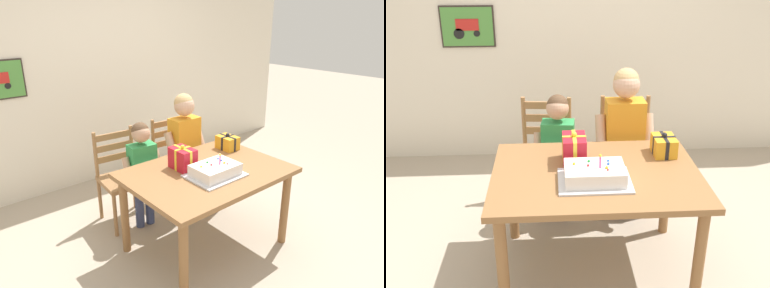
# 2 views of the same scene
# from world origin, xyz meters

# --- Properties ---
(ground_plane) EXTENTS (20.00, 20.00, 0.00)m
(ground_plane) POSITION_xyz_m (0.00, 0.00, 0.00)
(ground_plane) COLOR tan
(back_wall) EXTENTS (6.40, 0.11, 2.60)m
(back_wall) POSITION_xyz_m (-0.00, 1.96, 1.30)
(back_wall) COLOR silver
(back_wall) RESTS_ON ground
(dining_table) EXTENTS (1.31, 0.96, 0.75)m
(dining_table) POSITION_xyz_m (0.00, 0.00, 0.65)
(dining_table) COLOR olive
(dining_table) RESTS_ON ground
(birthday_cake) EXTENTS (0.44, 0.34, 0.19)m
(birthday_cake) POSITION_xyz_m (-0.02, -0.12, 0.79)
(birthday_cake) COLOR silver
(birthday_cake) RESTS_ON dining_table
(gift_box_red_large) EXTENTS (0.15, 0.22, 0.22)m
(gift_box_red_large) POSITION_xyz_m (-0.13, 0.16, 0.84)
(gift_box_red_large) COLOR red
(gift_box_red_large) RESTS_ON dining_table
(gift_box_beside_cake) EXTENTS (0.15, 0.20, 0.16)m
(gift_box_beside_cake) POSITION_xyz_m (0.49, 0.24, 0.81)
(gift_box_beside_cake) COLOR gold
(gift_box_beside_cake) RESTS_ON dining_table
(chair_left) EXTENTS (0.46, 0.46, 0.92)m
(chair_left) POSITION_xyz_m (-0.33, 0.87, 0.47)
(chair_left) COLOR #996B42
(chair_left) RESTS_ON ground
(chair_right) EXTENTS (0.44, 0.44, 0.92)m
(chair_right) POSITION_xyz_m (0.34, 0.87, 0.47)
(chair_right) COLOR #996B42
(chair_right) RESTS_ON ground
(child_older) EXTENTS (0.45, 0.25, 1.25)m
(child_older) POSITION_xyz_m (0.28, 0.64, 0.76)
(child_older) COLOR #38426B
(child_older) RESTS_ON ground
(child_younger) EXTENTS (0.39, 0.23, 1.05)m
(child_younger) POSITION_xyz_m (-0.23, 0.64, 0.64)
(child_younger) COLOR #38426B
(child_younger) RESTS_ON ground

